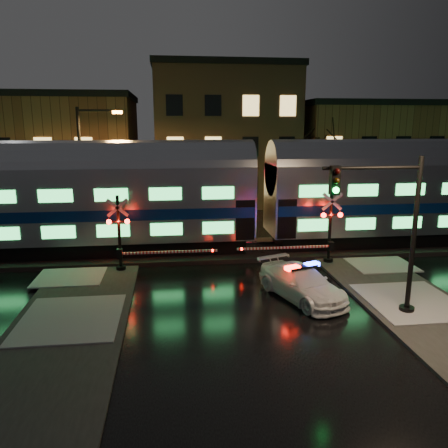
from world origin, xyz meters
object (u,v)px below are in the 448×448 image
at_px(crossing_signal_right, 323,235).
at_px(traffic_light, 390,234).
at_px(streetlight, 86,165).
at_px(police_car, 302,283).
at_px(crossing_signal_left, 127,241).

distance_m(crossing_signal_right, traffic_light, 6.36).
distance_m(crossing_signal_right, streetlight, 14.54).
relative_size(police_car, crossing_signal_right, 0.90).
distance_m(crossing_signal_left, streetlight, 7.92).
height_order(police_car, streetlight, streetlight).
height_order(crossing_signal_right, traffic_light, traffic_light).
height_order(crossing_signal_right, streetlight, streetlight).
relative_size(traffic_light, streetlight, 0.74).
xyz_separation_m(police_car, crossing_signal_left, (-7.30, 4.16, 0.87)).
relative_size(police_car, streetlight, 0.61).
distance_m(crossing_signal_right, crossing_signal_left, 9.64).
bearing_deg(crossing_signal_right, streetlight, 151.90).
bearing_deg(traffic_light, streetlight, 134.45).
distance_m(police_car, traffic_light, 4.08).
distance_m(police_car, crossing_signal_right, 4.86).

